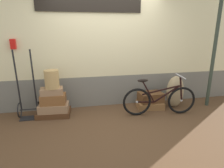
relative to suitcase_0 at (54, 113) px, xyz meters
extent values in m
cube|color=#513823|center=(1.21, -0.40, -0.09)|extent=(9.16, 5.20, 0.06)
cube|color=slate|center=(1.21, 0.45, 0.30)|extent=(7.16, 0.20, 0.72)
cube|color=beige|center=(1.21, 0.45, 1.60)|extent=(7.16, 0.20, 1.88)
cube|color=black|center=(0.88, 0.33, 2.20)|extent=(2.20, 0.04, 0.27)
cube|color=red|center=(-0.70, 0.31, 1.44)|extent=(0.10, 0.08, 0.20)
cylinder|color=#2D382D|center=(3.59, -0.15, 1.24)|extent=(0.08, 0.08, 2.60)
cube|color=#4C2D19|center=(0.00, 0.00, 0.00)|extent=(0.73, 0.51, 0.11)
cube|color=#937051|center=(0.01, -0.03, 0.14)|extent=(0.63, 0.40, 0.16)
cube|color=brown|center=(0.02, -0.03, 0.32)|extent=(0.53, 0.34, 0.21)
cube|color=#937051|center=(0.00, -0.02, 0.50)|extent=(0.46, 0.30, 0.13)
cube|color=olive|center=(2.18, -0.03, 0.02)|extent=(0.63, 0.46, 0.15)
cube|color=brown|center=(2.19, 0.00, 0.20)|extent=(0.56, 0.41, 0.22)
cylinder|color=tan|center=(0.02, -0.03, 0.75)|extent=(0.29, 0.29, 0.38)
torus|color=black|center=(-0.68, 0.06, 0.10)|extent=(0.03, 0.32, 0.32)
torus|color=black|center=(-0.31, 0.06, 0.10)|extent=(0.03, 0.32, 0.32)
cylinder|color=black|center=(-0.50, 0.06, 0.10)|extent=(0.37, 0.02, 0.02)
cylinder|color=black|center=(-0.65, 0.06, 0.73)|extent=(0.03, 0.11, 1.25)
cylinder|color=black|center=(-0.34, 0.06, 0.73)|extent=(0.03, 0.11, 1.25)
cube|color=black|center=(-0.50, -0.05, -0.05)|extent=(0.33, 0.22, 0.02)
ellipsoid|color=#9E8966|center=(2.76, -0.07, 0.32)|extent=(0.40, 0.34, 0.75)
torus|color=black|center=(1.74, -0.35, 0.24)|extent=(0.60, 0.11, 0.60)
sphere|color=#B2B2B7|center=(1.74, -0.35, 0.24)|extent=(0.05, 0.05, 0.05)
torus|color=black|center=(2.71, -0.46, 0.24)|extent=(0.60, 0.11, 0.60)
sphere|color=#B2B2B7|center=(2.71, -0.46, 0.24)|extent=(0.05, 0.05, 0.05)
cube|color=black|center=(2.37, -0.42, 0.40)|extent=(0.55, 0.09, 0.37)
cube|color=black|center=(1.97, -0.38, 0.46)|extent=(0.29, 0.06, 0.48)
cube|color=black|center=(1.92, -0.37, 0.24)|extent=(0.37, 0.07, 0.04)
cube|color=black|center=(2.24, -0.41, 0.49)|extent=(0.80, 0.11, 0.20)
cube|color=black|center=(2.67, -0.45, 0.50)|extent=(0.11, 0.04, 0.51)
ellipsoid|color=black|center=(1.84, -0.36, 0.71)|extent=(0.23, 0.11, 0.06)
cylinder|color=#A5A5AD|center=(2.63, -0.45, 0.79)|extent=(0.07, 0.46, 0.02)
camera|label=1|loc=(0.44, -4.01, 1.74)|focal=31.27mm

